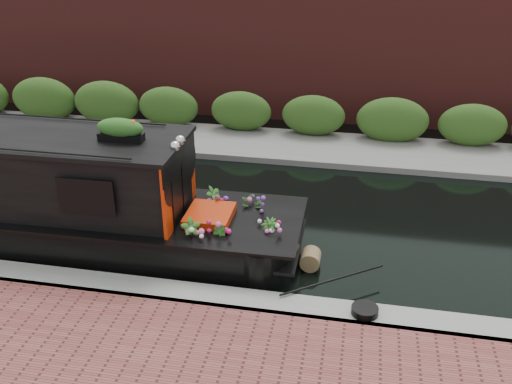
# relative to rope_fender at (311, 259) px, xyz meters

# --- Properties ---
(ground) EXTENTS (80.00, 80.00, 0.00)m
(ground) POSITION_rel_rope_fender_xyz_m (-2.87, 1.76, -0.19)
(ground) COLOR black
(ground) RESTS_ON ground
(near_bank_coping) EXTENTS (40.00, 0.60, 0.50)m
(near_bank_coping) POSITION_rel_rope_fender_xyz_m (-2.87, -1.54, -0.19)
(near_bank_coping) COLOR gray
(near_bank_coping) RESTS_ON ground
(far_bank_path) EXTENTS (40.00, 2.40, 0.34)m
(far_bank_path) POSITION_rel_rope_fender_xyz_m (-2.87, 5.96, -0.19)
(far_bank_path) COLOR slate
(far_bank_path) RESTS_ON ground
(far_hedge) EXTENTS (40.00, 1.10, 2.80)m
(far_hedge) POSITION_rel_rope_fender_xyz_m (-2.87, 6.86, -0.19)
(far_hedge) COLOR #2D501A
(far_hedge) RESTS_ON ground
(far_brick_wall) EXTENTS (40.00, 1.00, 8.00)m
(far_brick_wall) POSITION_rel_rope_fender_xyz_m (-2.87, 8.96, -0.19)
(far_brick_wall) COLOR #561F1D
(far_brick_wall) RESTS_ON ground
(rope_fender) EXTENTS (0.37, 0.40, 0.37)m
(rope_fender) POSITION_rel_rope_fender_xyz_m (0.00, 0.00, 0.00)
(rope_fender) COLOR olive
(rope_fender) RESTS_ON ground
(coiled_mooring_rope) EXTENTS (0.44, 0.44, 0.12)m
(coiled_mooring_rope) POSITION_rel_rope_fender_xyz_m (1.04, -1.55, 0.12)
(coiled_mooring_rope) COLOR black
(coiled_mooring_rope) RESTS_ON near_bank_coping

